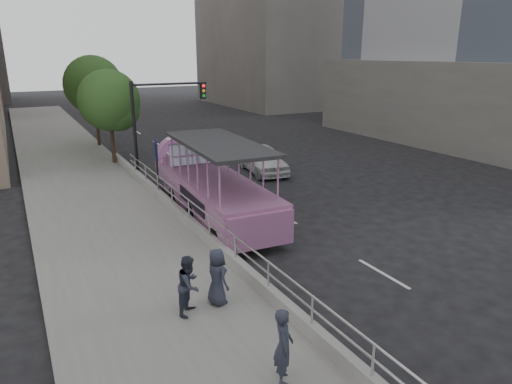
{
  "coord_description": "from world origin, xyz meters",
  "views": [
    {
      "loc": [
        -8.56,
        -11.39,
        6.59
      ],
      "look_at": [
        -1.3,
        2.07,
        1.9
      ],
      "focal_mm": 32.0,
      "sensor_mm": 36.0,
      "label": 1
    }
  ],
  "objects": [
    {
      "name": "duck_boat",
      "position": [
        -1.55,
        5.85,
        1.22
      ],
      "size": [
        2.92,
        10.05,
        3.3
      ],
      "color": "black",
      "rests_on": "ground"
    },
    {
      "name": "guardrail",
      "position": [
        -3.12,
        2.0,
        1.14
      ],
      "size": [
        0.07,
        22.0,
        0.71
      ],
      "color": "silver",
      "rests_on": "kerb_wall"
    },
    {
      "name": "car",
      "position": [
        3.85,
        10.78,
        0.78
      ],
      "size": [
        2.56,
        4.83,
        1.57
      ],
      "primitive_type": "imported",
      "rotation": [
        0.0,
        0.0,
        -0.16
      ],
      "color": "silver",
      "rests_on": "ground"
    },
    {
      "name": "street_tree_far",
      "position": [
        -3.1,
        21.93,
        4.31
      ],
      "size": [
        3.97,
        3.97,
        6.45
      ],
      "color": "#3A291A",
      "rests_on": "ground"
    },
    {
      "name": "traffic_signal",
      "position": [
        -1.7,
        12.5,
        3.5
      ],
      "size": [
        4.2,
        0.32,
        5.2
      ],
      "color": "black",
      "rests_on": "ground"
    },
    {
      "name": "street_tree_near",
      "position": [
        -3.3,
        15.93,
        3.82
      ],
      "size": [
        3.52,
        3.52,
        5.72
      ],
      "color": "#3A291A",
      "rests_on": "ground"
    },
    {
      "name": "sidewalk",
      "position": [
        -5.75,
        10.0,
        0.15
      ],
      "size": [
        5.5,
        80.0,
        0.3
      ],
      "primitive_type": "cube",
      "color": "gray",
      "rests_on": "ground"
    },
    {
      "name": "pedestrian_mid",
      "position": [
        -5.21,
        -1.68,
        1.07
      ],
      "size": [
        0.94,
        0.95,
        1.54
      ],
      "primitive_type": "imported",
      "rotation": [
        0.0,
        0.0,
        0.82
      ],
      "color": "#2B3040",
      "rests_on": "sidewalk"
    },
    {
      "name": "pedestrian_far",
      "position": [
        -4.42,
        -1.6,
        1.06
      ],
      "size": [
        0.61,
        0.82,
        1.52
      ],
      "primitive_type": "imported",
      "rotation": [
        0.0,
        0.0,
        1.75
      ],
      "color": "#2B3040",
      "rests_on": "sidewalk"
    },
    {
      "name": "kerb_wall",
      "position": [
        -3.12,
        2.0,
        0.48
      ],
      "size": [
        0.24,
        30.0,
        0.36
      ],
      "primitive_type": "cube",
      "color": "#ABAAA5",
      "rests_on": "sidewalk"
    },
    {
      "name": "pedestrian_near",
      "position": [
        -4.47,
        -4.92,
        1.1
      ],
      "size": [
        0.6,
        0.69,
        1.6
      ],
      "primitive_type": "imported",
      "rotation": [
        0.0,
        0.0,
        1.12
      ],
      "color": "#2B3040",
      "rests_on": "sidewalk"
    },
    {
      "name": "parking_sign",
      "position": [
        -3.0,
        8.34,
        1.8
      ],
      "size": [
        0.1,
        0.65,
        2.88
      ],
      "color": "black",
      "rests_on": "ground"
    },
    {
      "name": "ground",
      "position": [
        0.0,
        0.0,
        0.0
      ],
      "size": [
        160.0,
        160.0,
        0.0
      ],
      "primitive_type": "plane",
      "color": "black"
    }
  ]
}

